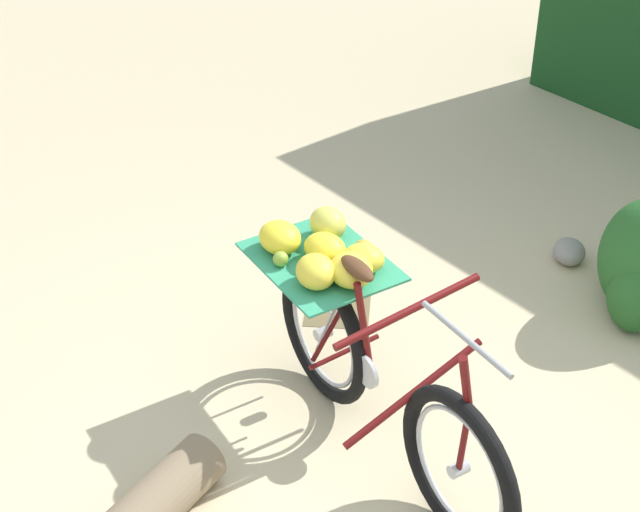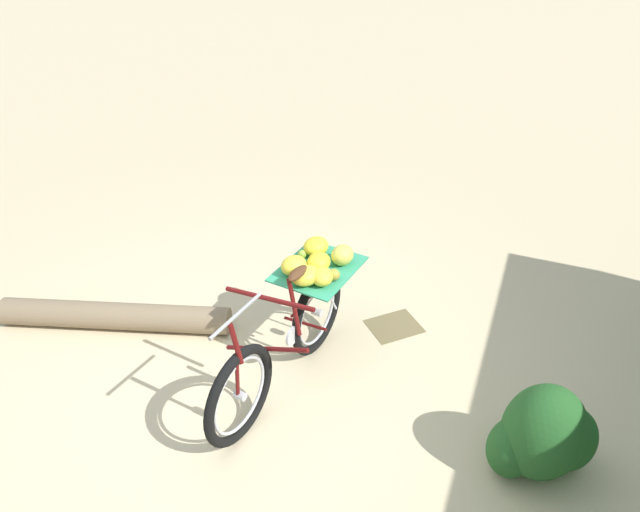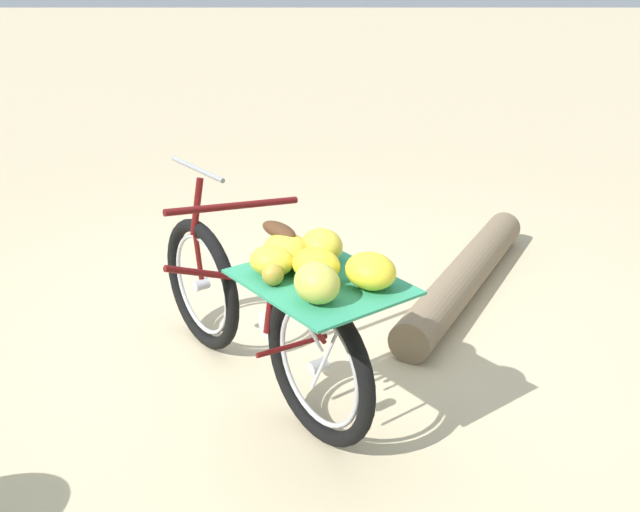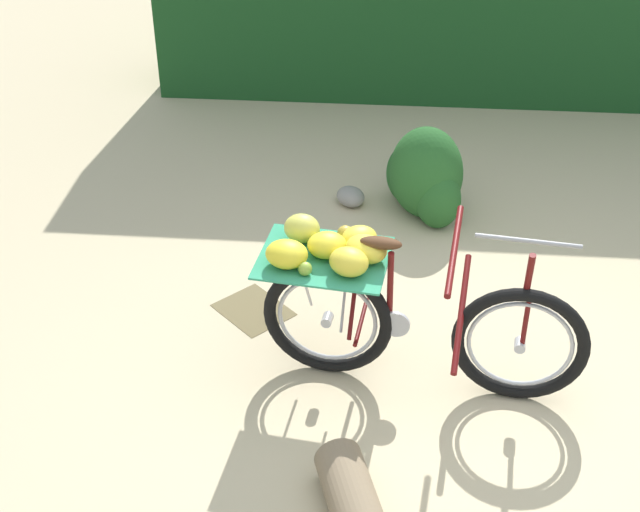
# 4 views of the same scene
# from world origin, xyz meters

# --- Properties ---
(ground_plane) EXTENTS (60.00, 60.00, 0.00)m
(ground_plane) POSITION_xyz_m (0.00, 0.00, 0.00)
(ground_plane) COLOR beige
(bicycle) EXTENTS (1.60, 1.31, 1.03)m
(bicycle) POSITION_xyz_m (-0.40, -0.06, 0.52)
(bicycle) COLOR black
(bicycle) RESTS_ON ground_plane
(path_stone) EXTENTS (0.23, 0.19, 0.14)m
(path_stone) POSITION_xyz_m (-1.98, 1.09, 0.07)
(path_stone) COLOR gray
(path_stone) RESTS_ON ground_plane
(leaf_litter_patch) EXTENTS (0.44, 0.36, 0.01)m
(leaf_litter_patch) POSITION_xyz_m (-1.42, -0.26, 0.00)
(leaf_litter_patch) COLOR olive
(leaf_litter_patch) RESTS_ON ground_plane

